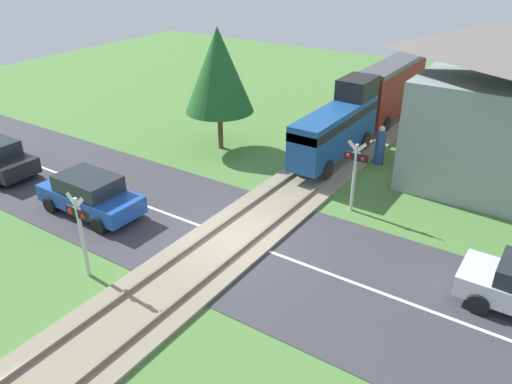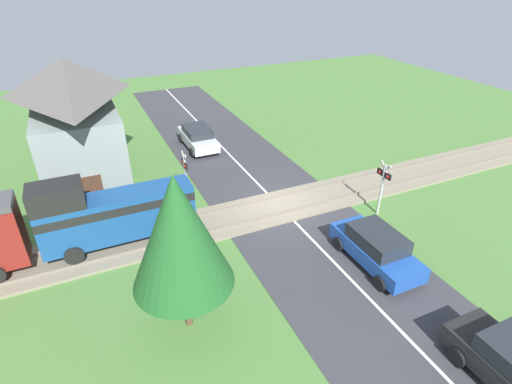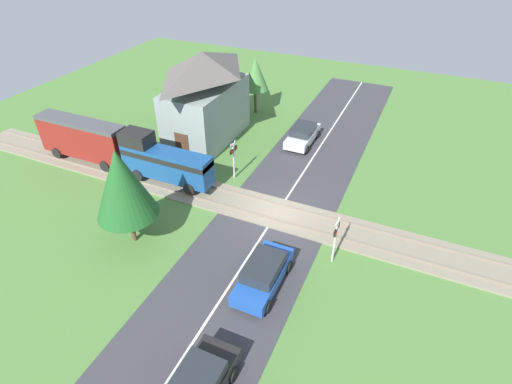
# 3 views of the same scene
# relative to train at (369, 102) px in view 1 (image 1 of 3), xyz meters

# --- Properties ---
(ground_plane) EXTENTS (60.00, 60.00, 0.00)m
(ground_plane) POSITION_rel_train_xyz_m (0.00, -11.30, -1.86)
(ground_plane) COLOR #4C7A38
(road_surface) EXTENTS (48.00, 6.40, 0.02)m
(road_surface) POSITION_rel_train_xyz_m (0.00, -11.30, -1.85)
(road_surface) COLOR #38383D
(road_surface) RESTS_ON ground_plane
(track_bed) EXTENTS (2.80, 48.00, 0.24)m
(track_bed) POSITION_rel_train_xyz_m (0.00, -11.30, -1.79)
(track_bed) COLOR gray
(track_bed) RESTS_ON ground_plane
(train) EXTENTS (1.58, 13.30, 3.18)m
(train) POSITION_rel_train_xyz_m (0.00, 0.00, 0.00)
(train) COLOR navy
(train) RESTS_ON track_bed
(car_near_crossing) EXTENTS (4.06, 1.81, 1.50)m
(car_near_crossing) POSITION_rel_train_xyz_m (-5.36, -12.74, -1.08)
(car_near_crossing) COLOR #1E4CA8
(car_near_crossing) RESTS_ON ground_plane
(crossing_signal_west_approach) EXTENTS (0.90, 0.18, 2.72)m
(crossing_signal_west_approach) POSITION_rel_train_xyz_m (-2.45, -15.34, -0.10)
(crossing_signal_west_approach) COLOR #B7B7B7
(crossing_signal_west_approach) RESTS_ON ground_plane
(crossing_signal_east_approach) EXTENTS (0.90, 0.18, 2.72)m
(crossing_signal_east_approach) POSITION_rel_train_xyz_m (2.45, -7.27, -0.10)
(crossing_signal_east_approach) COLOR #B7B7B7
(crossing_signal_east_approach) RESTS_ON ground_plane
(pedestrian_by_station) EXTENTS (0.44, 0.44, 1.77)m
(pedestrian_by_station) POSITION_rel_train_xyz_m (1.70, -2.65, -1.06)
(pedestrian_by_station) COLOR #2D4C8E
(pedestrian_by_station) RESTS_ON ground_plane
(tree_roadside_hedge) EXTENTS (3.17, 3.17, 5.64)m
(tree_roadside_hedge) POSITION_rel_train_xyz_m (-5.29, -5.07, 1.87)
(tree_roadside_hedge) COLOR brown
(tree_roadside_hedge) RESTS_ON ground_plane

